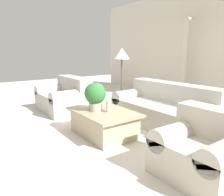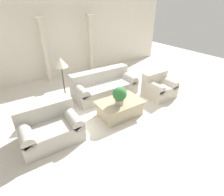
{
  "view_description": "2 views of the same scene",
  "coord_description": "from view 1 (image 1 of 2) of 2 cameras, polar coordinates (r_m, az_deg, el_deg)",
  "views": [
    {
      "loc": [
        3.1,
        -2.37,
        1.41
      ],
      "look_at": [
        0.04,
        -0.18,
        0.61
      ],
      "focal_mm": 35.0,
      "sensor_mm": 36.0,
      "label": 1
    },
    {
      "loc": [
        -2.29,
        -3.66,
        2.8
      ],
      "look_at": [
        0.0,
        -0.19,
        0.46
      ],
      "focal_mm": 28.0,
      "sensor_mm": 36.0,
      "label": 2
    }
  ],
  "objects": [
    {
      "name": "sofa_long",
      "position": [
        4.36,
        13.68,
        -2.73
      ],
      "size": [
        2.07,
        0.96,
        0.8
      ],
      "color": "#B7B2A8",
      "rests_on": "ground_plane"
    },
    {
      "name": "ground_plane",
      "position": [
        4.15,
        1.72,
        -7.84
      ],
      "size": [
        16.0,
        16.0,
        0.0
      ],
      "primitive_type": "plane",
      "color": "silver"
    },
    {
      "name": "coffee_table",
      "position": [
        3.77,
        -2.25,
        -6.42
      ],
      "size": [
        1.22,
        0.82,
        0.43
      ],
      "color": "tan",
      "rests_on": "ground_plane"
    },
    {
      "name": "armchair",
      "position": [
        2.74,
        22.55,
        -12.24
      ],
      "size": [
        0.9,
        0.81,
        0.77
      ],
      "color": "beige",
      "rests_on": "ground_plane"
    },
    {
      "name": "column_left",
      "position": [
        6.66,
        18.52,
        9.51
      ],
      "size": [
        0.25,
        0.25,
        2.32
      ],
      "color": "beige",
      "rests_on": "ground_plane"
    },
    {
      "name": "potted_plant",
      "position": [
        3.67,
        -4.4,
        0.76
      ],
      "size": [
        0.36,
        0.36,
        0.48
      ],
      "color": "#B2A893",
      "rests_on": "coffee_table"
    },
    {
      "name": "wall_back",
      "position": [
        6.54,
        26.79,
        12.45
      ],
      "size": [
        10.0,
        0.06,
        3.2
      ],
      "color": "silver",
      "rests_on": "ground_plane"
    },
    {
      "name": "pillar_candle",
      "position": [
        3.61,
        -0.97,
        -2.14
      ],
      "size": [
        0.08,
        0.08,
        0.2
      ],
      "color": "beige",
      "rests_on": "coffee_table"
    },
    {
      "name": "loveseat",
      "position": [
        5.4,
        -12.17,
        0.25
      ],
      "size": [
        1.29,
        0.96,
        0.8
      ],
      "color": "#B4AFA4",
      "rests_on": "ground_plane"
    },
    {
      "name": "floor_lamp",
      "position": [
        5.16,
        2.59,
        10.64
      ],
      "size": [
        0.36,
        0.36,
        1.49
      ],
      "color": "#4C473D",
      "rests_on": "ground_plane"
    }
  ]
}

